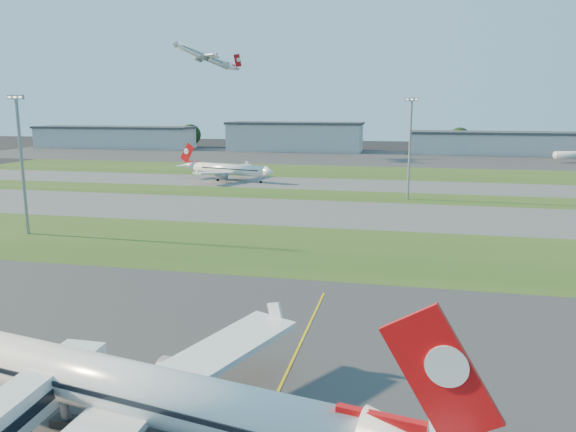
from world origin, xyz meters
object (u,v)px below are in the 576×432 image
(airliner_parked, at_px, (145,395))
(airliner_taxiing, at_px, (229,170))
(light_mast_west, at_px, (21,156))
(light_mast_centre, at_px, (410,142))

(airliner_parked, xyz_separation_m, airliner_taxiing, (-39.53, 138.61, -0.63))
(light_mast_west, distance_m, light_mast_centre, 89.64)
(airliner_taxiing, bearing_deg, light_mast_west, 97.29)
(airliner_parked, relative_size, light_mast_west, 1.51)
(light_mast_west, bearing_deg, airliner_taxiing, 80.52)
(light_mast_centre, bearing_deg, light_mast_west, -141.34)
(airliner_parked, relative_size, airliner_taxiing, 1.19)
(airliner_parked, height_order, light_mast_west, light_mast_west)
(airliner_taxiing, bearing_deg, airliner_parked, 122.68)
(airliner_taxiing, xyz_separation_m, light_mast_centre, (56.56, -24.54, 11.14))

